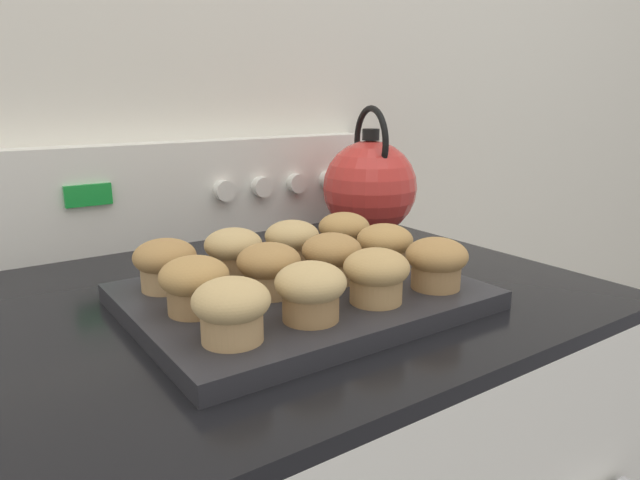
{
  "coord_description": "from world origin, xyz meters",
  "views": [
    {
      "loc": [
        -0.37,
        -0.28,
        1.15
      ],
      "look_at": [
        0.01,
        0.26,
        0.98
      ],
      "focal_mm": 32.0,
      "sensor_mm": 36.0,
      "label": 1
    }
  ],
  "objects_px": {
    "muffin_r0_c2": "(376,274)",
    "muffin_r1_c1": "(269,268)",
    "muffin_r0_c3": "(436,262)",
    "muffin_r1_c3": "(385,246)",
    "muffin_r2_c0": "(165,263)",
    "muffin_r1_c2": "(332,256)",
    "tea_kettle": "(369,186)",
    "muffin_r0_c1": "(311,290)",
    "muffin_r2_c2": "(292,241)",
    "muffin_r2_c3": "(344,232)",
    "muffin_pan": "(301,296)",
    "muffin_r2_c1": "(234,251)",
    "muffin_r1_c0": "(195,283)",
    "muffin_r0_c0": "(232,308)"
  },
  "relations": [
    {
      "from": "muffin_pan",
      "to": "muffin_r1_c3",
      "type": "relative_size",
      "value": 5.35
    },
    {
      "from": "muffin_r2_c0",
      "to": "muffin_r2_c2",
      "type": "height_order",
      "value": "same"
    },
    {
      "from": "muffin_pan",
      "to": "muffin_r1_c0",
      "type": "distance_m",
      "value": 0.14
    },
    {
      "from": "muffin_pan",
      "to": "muffin_r0_c2",
      "type": "relative_size",
      "value": 5.35
    },
    {
      "from": "muffin_r0_c1",
      "to": "muffin_r1_c1",
      "type": "distance_m",
      "value": 0.09
    },
    {
      "from": "muffin_r1_c2",
      "to": "muffin_r2_c2",
      "type": "distance_m",
      "value": 0.09
    },
    {
      "from": "muffin_r2_c1",
      "to": "muffin_r1_c3",
      "type": "bearing_deg",
      "value": -27.75
    },
    {
      "from": "muffin_r1_c3",
      "to": "muffin_r2_c3",
      "type": "xyz_separation_m",
      "value": [
        0.0,
        0.09,
        0.0
      ]
    },
    {
      "from": "muffin_r1_c0",
      "to": "muffin_r2_c2",
      "type": "bearing_deg",
      "value": 26.97
    },
    {
      "from": "muffin_r1_c1",
      "to": "muffin_r0_c0",
      "type": "bearing_deg",
      "value": -135.26
    },
    {
      "from": "muffin_r2_c1",
      "to": "muffin_r1_c2",
      "type": "bearing_deg",
      "value": -47.14
    },
    {
      "from": "muffin_r1_c2",
      "to": "muffin_r1_c3",
      "type": "xyz_separation_m",
      "value": [
        0.09,
        0.0,
        0.0
      ]
    },
    {
      "from": "muffin_r0_c3",
      "to": "muffin_r1_c3",
      "type": "height_order",
      "value": "same"
    },
    {
      "from": "muffin_r2_c1",
      "to": "muffin_r2_c3",
      "type": "height_order",
      "value": "same"
    },
    {
      "from": "muffin_r0_c1",
      "to": "muffin_r1_c0",
      "type": "distance_m",
      "value": 0.13
    },
    {
      "from": "muffin_r1_c2",
      "to": "muffin_r0_c1",
      "type": "bearing_deg",
      "value": -135.76
    },
    {
      "from": "muffin_r1_c0",
      "to": "muffin_r1_c1",
      "type": "xyz_separation_m",
      "value": [
        0.09,
        0.0,
        0.0
      ]
    },
    {
      "from": "muffin_r1_c0",
      "to": "muffin_r1_c1",
      "type": "distance_m",
      "value": 0.09
    },
    {
      "from": "muffin_pan",
      "to": "muffin_r1_c3",
      "type": "bearing_deg",
      "value": -0.07
    },
    {
      "from": "muffin_r0_c0",
      "to": "muffin_r1_c2",
      "type": "bearing_deg",
      "value": 26.3
    },
    {
      "from": "tea_kettle",
      "to": "muffin_r0_c1",
      "type": "bearing_deg",
      "value": -136.64
    },
    {
      "from": "muffin_r0_c2",
      "to": "muffin_r2_c0",
      "type": "relative_size",
      "value": 1.0
    },
    {
      "from": "muffin_r0_c2",
      "to": "muffin_r1_c1",
      "type": "bearing_deg",
      "value": 133.74
    },
    {
      "from": "muffin_r0_c2",
      "to": "muffin_r2_c2",
      "type": "height_order",
      "value": "same"
    },
    {
      "from": "muffin_r0_c1",
      "to": "muffin_r2_c1",
      "type": "xyz_separation_m",
      "value": [
        0.0,
        0.18,
        0.0
      ]
    },
    {
      "from": "muffin_r0_c2",
      "to": "muffin_r1_c1",
      "type": "height_order",
      "value": "same"
    },
    {
      "from": "muffin_r2_c1",
      "to": "muffin_r2_c2",
      "type": "distance_m",
      "value": 0.09
    },
    {
      "from": "muffin_r0_c1",
      "to": "muffin_r2_c3",
      "type": "distance_m",
      "value": 0.25
    },
    {
      "from": "muffin_r2_c0",
      "to": "muffin_r1_c2",
      "type": "bearing_deg",
      "value": -26.72
    },
    {
      "from": "muffin_pan",
      "to": "muffin_r1_c1",
      "type": "height_order",
      "value": "muffin_r1_c1"
    },
    {
      "from": "muffin_r1_c2",
      "to": "muffin_r2_c0",
      "type": "relative_size",
      "value": 1.0
    },
    {
      "from": "muffin_r0_c1",
      "to": "muffin_r2_c1",
      "type": "distance_m",
      "value": 0.18
    },
    {
      "from": "muffin_r2_c2",
      "to": "muffin_pan",
      "type": "bearing_deg",
      "value": -116.03
    },
    {
      "from": "muffin_r0_c1",
      "to": "muffin_r0_c3",
      "type": "bearing_deg",
      "value": -0.63
    },
    {
      "from": "muffin_r1_c0",
      "to": "muffin_r2_c1",
      "type": "distance_m",
      "value": 0.13
    },
    {
      "from": "muffin_r2_c0",
      "to": "muffin_r1_c0",
      "type": "bearing_deg",
      "value": -90.56
    },
    {
      "from": "muffin_r1_c2",
      "to": "muffin_r2_c1",
      "type": "distance_m",
      "value": 0.13
    },
    {
      "from": "muffin_r0_c3",
      "to": "muffin_r2_c2",
      "type": "relative_size",
      "value": 1.0
    },
    {
      "from": "muffin_r1_c1",
      "to": "muffin_r0_c2",
      "type": "bearing_deg",
      "value": -46.26
    },
    {
      "from": "muffin_r1_c3",
      "to": "muffin_r2_c0",
      "type": "xyz_separation_m",
      "value": [
        -0.27,
        0.09,
        0.0
      ]
    },
    {
      "from": "muffin_r0_c3",
      "to": "muffin_r1_c3",
      "type": "bearing_deg",
      "value": 90.91
    },
    {
      "from": "muffin_r0_c3",
      "to": "muffin_r2_c1",
      "type": "xyz_separation_m",
      "value": [
        -0.18,
        0.18,
        0.0
      ]
    },
    {
      "from": "muffin_r1_c0",
      "to": "muffin_r2_c1",
      "type": "xyz_separation_m",
      "value": [
        0.09,
        0.09,
        0.0
      ]
    },
    {
      "from": "muffin_r2_c1",
      "to": "muffin_r0_c2",
      "type": "bearing_deg",
      "value": -64.6
    },
    {
      "from": "muffin_r0_c1",
      "to": "muffin_r2_c2",
      "type": "height_order",
      "value": "same"
    },
    {
      "from": "muffin_r1_c3",
      "to": "tea_kettle",
      "type": "bearing_deg",
      "value": 54.48
    },
    {
      "from": "muffin_r0_c2",
      "to": "muffin_r2_c1",
      "type": "height_order",
      "value": "same"
    },
    {
      "from": "muffin_r2_c3",
      "to": "tea_kettle",
      "type": "distance_m",
      "value": 0.23
    },
    {
      "from": "muffin_r2_c0",
      "to": "tea_kettle",
      "type": "height_order",
      "value": "tea_kettle"
    },
    {
      "from": "muffin_r2_c1",
      "to": "muffin_r0_c0",
      "type": "bearing_deg",
      "value": -116.91
    }
  ]
}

